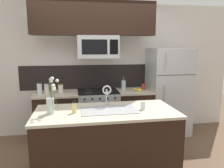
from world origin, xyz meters
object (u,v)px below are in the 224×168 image
at_px(storage_jar_tall, 39,88).
at_px(storage_jar_medium, 47,89).
at_px(sink_faucet, 107,93).
at_px(dish_soap_bottle, 74,108).
at_px(banana_bunch, 138,90).
at_px(coffee_tin, 143,87).
at_px(microwave, 98,47).
at_px(flower_vase, 51,101).
at_px(stove_range, 98,114).
at_px(french_press, 123,85).
at_px(refrigerator, 168,91).
at_px(drinking_glass, 143,105).
at_px(storage_jar_short, 61,88).

distance_m(storage_jar_tall, storage_jar_medium, 0.13).
relative_size(sink_faucet, dish_soap_bottle, 1.85).
relative_size(banana_bunch, coffee_tin, 1.73).
height_order(microwave, flower_vase, microwave).
distance_m(microwave, banana_bunch, 1.13).
height_order(storage_jar_medium, coffee_tin, storage_jar_medium).
bearing_deg(dish_soap_bottle, banana_bunch, 45.08).
relative_size(storage_jar_tall, sink_faucet, 0.71).
distance_m(stove_range, microwave, 1.29).
relative_size(stove_range, french_press, 3.48).
bearing_deg(storage_jar_tall, stove_range, 1.95).
xyz_separation_m(storage_jar_medium, coffee_tin, (1.87, 0.05, -0.03)).
distance_m(storage_jar_tall, coffee_tin, 1.99).
bearing_deg(storage_jar_tall, dish_soap_bottle, -63.87).
height_order(refrigerator, dish_soap_bottle, refrigerator).
bearing_deg(flower_vase, microwave, 59.20).
xyz_separation_m(banana_bunch, dish_soap_bottle, (-1.23, -1.23, 0.05)).
height_order(microwave, dish_soap_bottle, microwave).
distance_m(french_press, dish_soap_bottle, 1.66).
bearing_deg(drinking_glass, dish_soap_bottle, -179.81).
relative_size(storage_jar_medium, french_press, 0.65).
xyz_separation_m(refrigerator, storage_jar_tall, (-2.49, -0.06, 0.16)).
xyz_separation_m(stove_range, french_press, (0.51, 0.06, 0.55)).
distance_m(coffee_tin, flower_vase, 2.12).
height_order(storage_jar_short, banana_bunch, storage_jar_short).
bearing_deg(storage_jar_medium, microwave, -1.12).
relative_size(storage_jar_tall, storage_jar_medium, 1.26).
distance_m(refrigerator, storage_jar_medium, 2.38).
bearing_deg(banana_bunch, sink_faucet, -127.99).
distance_m(storage_jar_medium, french_press, 1.46).
bearing_deg(flower_vase, dish_soap_bottle, -5.75).
distance_m(storage_jar_short, drinking_glass, 1.77).
relative_size(storage_jar_short, french_press, 0.63).
xyz_separation_m(stove_range, sink_faucet, (0.02, -1.03, 0.65)).
bearing_deg(dish_soap_bottle, storage_jar_tall, 116.13).
bearing_deg(stove_range, dish_soap_bottle, -109.24).
height_order(stove_range, refrigerator, refrigerator).
height_order(banana_bunch, flower_vase, flower_vase).
height_order(storage_jar_medium, drinking_glass, storage_jar_medium).
bearing_deg(sink_faucet, coffee_tin, 50.31).
bearing_deg(refrigerator, sink_faucet, -143.24).
height_order(refrigerator, french_press, refrigerator).
distance_m(storage_jar_short, banana_bunch, 1.48).
bearing_deg(storage_jar_short, refrigerator, -0.40).
height_order(storage_jar_tall, coffee_tin, storage_jar_tall).
xyz_separation_m(storage_jar_short, french_press, (1.21, 0.03, 0.02)).
relative_size(microwave, storage_jar_medium, 4.29).
relative_size(storage_jar_tall, coffee_tin, 1.98).
height_order(storage_jar_short, sink_faucet, sink_faucet).
xyz_separation_m(refrigerator, storage_jar_medium, (-2.38, -0.02, 0.13)).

